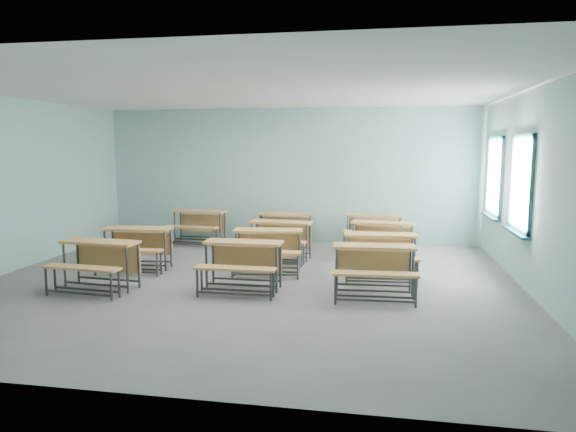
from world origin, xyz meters
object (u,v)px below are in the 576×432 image
Objects in this scene: desk_unit_r0c1 at (242,258)px; desk_unit_r3c2 at (374,226)px; desk_unit_r0c0 at (97,258)px; desk_unit_r1c2 at (380,249)px; desk_unit_r0c2 at (374,263)px; desk_unit_r1c0 at (136,242)px; desk_unit_r2c2 at (382,235)px; desk_unit_r3c0 at (198,222)px; desk_unit_r2c1 at (280,234)px; desk_unit_r3c1 at (285,224)px; desk_unit_r1c1 at (268,244)px.

desk_unit_r0c1 is 4.24m from desk_unit_r3c2.
desk_unit_r1c2 is (4.48, 1.48, 0.00)m from desk_unit_r0c0.
desk_unit_r0c2 is 1.09m from desk_unit_r1c2.
desk_unit_r0c1 is 2.52m from desk_unit_r1c0.
desk_unit_r0c1 and desk_unit_r1c0 have the same top height.
desk_unit_r0c0 is at bearing -177.78° from desk_unit_r0c2.
desk_unit_r3c2 is (-0.15, 2.61, 0.00)m from desk_unit_r1c2.
desk_unit_r2c2 is 1.05× the size of desk_unit_r3c0.
desk_unit_r3c2 is at bearing 106.64° from desk_unit_r2c2.
desk_unit_r0c1 and desk_unit_r2c2 have the same top height.
desk_unit_r0c1 is 2.09m from desk_unit_r0c2.
desk_unit_r0c1 and desk_unit_r1c2 have the same top height.
desk_unit_r0c1 is at bearing -89.40° from desk_unit_r2c1.
desk_unit_r1c0 is (-0.01, 1.38, 0.00)m from desk_unit_r0c0.
desk_unit_r0c0 is 4.66m from desk_unit_r3c1.
desk_unit_r1c1 and desk_unit_r2c2 have the same top height.
desk_unit_r0c0 is 1.05× the size of desk_unit_r0c1.
desk_unit_r1c1 is at bearing -85.92° from desk_unit_r2c1.
desk_unit_r0c1 and desk_unit_r3c0 have the same top height.
desk_unit_r0c0 is 1.38m from desk_unit_r1c0.
desk_unit_r0c2 is at bearing 10.07° from desk_unit_r0c0.
desk_unit_r3c1 is (2.12, -0.06, 0.00)m from desk_unit_r3c0.
desk_unit_r0c2 is 2.98m from desk_unit_r2c1.
desk_unit_r2c1 and desk_unit_r2c2 have the same top height.
desk_unit_r1c1 is (2.45, 1.61, 0.00)m from desk_unit_r0c0.
desk_unit_r1c0 is 0.98× the size of desk_unit_r3c1.
desk_unit_r1c0 is at bearing 164.50° from desk_unit_r0c2.
desk_unit_r1c0 is 4.50m from desk_unit_r1c2.
desk_unit_r0c2 is 0.97× the size of desk_unit_r1c1.
desk_unit_r1c2 is 1.45m from desk_unit_r2c2.
desk_unit_r0c1 is at bearing -57.73° from desk_unit_r3c0.
desk_unit_r0c0 and desk_unit_r1c0 have the same top height.
desk_unit_r2c2 and desk_unit_r3c0 have the same top height.
desk_unit_r3c1 is (-2.05, 3.64, 0.00)m from desk_unit_r0c2.
desk_unit_r1c0 is at bearing 178.22° from desk_unit_r1c2.
desk_unit_r1c1 is 1.03× the size of desk_unit_r1c2.
desk_unit_r0c2 is (4.39, 0.40, 0.00)m from desk_unit_r0c0.
desk_unit_r0c0 is at bearing -152.95° from desk_unit_r1c1.
desk_unit_r1c1 is (-1.93, 1.21, 0.00)m from desk_unit_r0c2.
desk_unit_r3c0 is (-4.27, 2.61, 0.00)m from desk_unit_r1c2.
desk_unit_r1c2 is (0.09, 1.09, 0.00)m from desk_unit_r0c2.
desk_unit_r3c0 is at bearing 135.47° from desk_unit_r0c2.
desk_unit_r3c2 is (2.00, 0.06, 0.00)m from desk_unit_r3c1.
desk_unit_r1c1 is 1.00× the size of desk_unit_r3c2.
desk_unit_r1c1 is (2.47, 0.23, 0.00)m from desk_unit_r1c0.
desk_unit_r3c0 is 0.97× the size of desk_unit_r3c2.
desk_unit_r2c2 is (4.53, 1.56, 0.00)m from desk_unit_r1c0.
desk_unit_r2c1 is (-1.92, 2.28, 0.00)m from desk_unit_r0c2.
desk_unit_r1c0 and desk_unit_r2c1 have the same top height.
desk_unit_r3c0 is 2.12m from desk_unit_r3c1.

